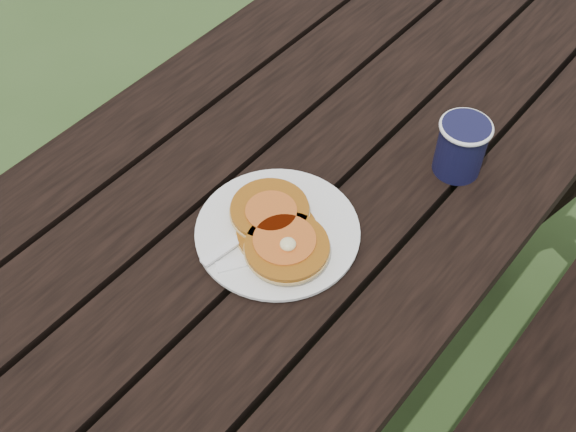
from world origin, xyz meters
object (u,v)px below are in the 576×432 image
Objects in this scene: picnic_table at (289,297)px; pancake_stack at (278,230)px; plate at (278,232)px; coffee_cup at (462,145)px.

picnic_table is 9.16× the size of pancake_stack.
pancake_stack is at bearing -41.79° from plate.
plate reaches higher than picnic_table.
picnic_table is at bearing 122.17° from pancake_stack.
pancake_stack reaches higher than plate.
coffee_cup is at bearing 66.60° from pancake_stack.
coffee_cup is (0.21, 0.20, 0.44)m from picnic_table.
plate is at bearing -59.31° from picnic_table.
picnic_table is at bearing -136.83° from coffee_cup.
coffee_cup reaches higher than plate.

